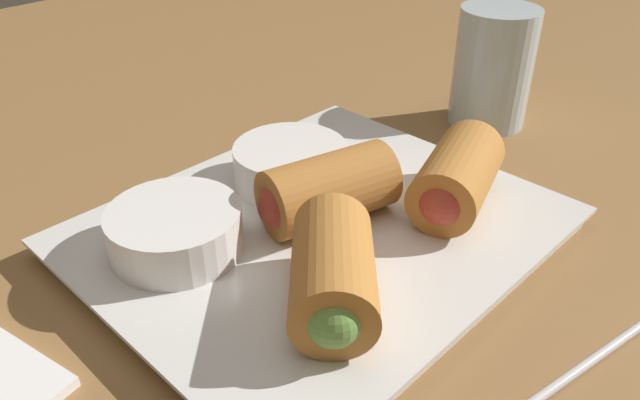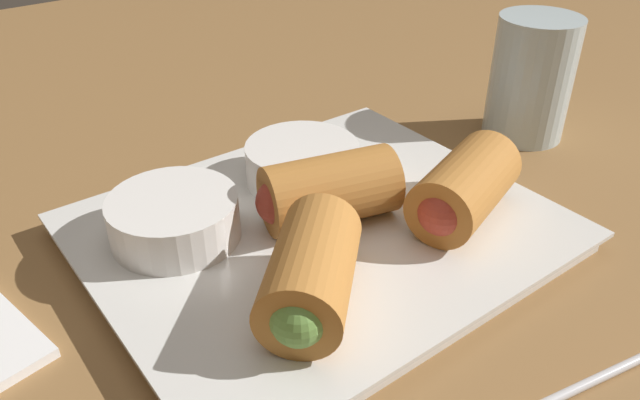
# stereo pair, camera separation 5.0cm
# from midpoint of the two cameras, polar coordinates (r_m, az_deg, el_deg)

# --- Properties ---
(table_surface) EXTENTS (1.80, 1.40, 0.02)m
(table_surface) POSITION_cam_midpoint_polar(r_m,az_deg,el_deg) (0.43, -1.90, -3.34)
(table_surface) COLOR olive
(table_surface) RESTS_ON ground
(serving_plate) EXTENTS (0.29, 0.24, 0.01)m
(serving_plate) POSITION_cam_midpoint_polar(r_m,az_deg,el_deg) (0.41, -3.52, -3.16)
(serving_plate) COLOR silver
(serving_plate) RESTS_ON table_surface
(roll_front_left) EXTENTS (0.09, 0.09, 0.05)m
(roll_front_left) POSITION_cam_midpoint_polar(r_m,az_deg,el_deg) (0.32, -3.23, -7.22)
(roll_front_left) COLOR #B77533
(roll_front_left) RESTS_ON serving_plate
(roll_front_right) EXTENTS (0.10, 0.07, 0.05)m
(roll_front_right) POSITION_cam_midpoint_polar(r_m,az_deg,el_deg) (0.41, 8.92, 1.78)
(roll_front_right) COLOR #B77533
(roll_front_right) RESTS_ON serving_plate
(roll_back_left) EXTENTS (0.10, 0.06, 0.05)m
(roll_back_left) POSITION_cam_midpoint_polar(r_m,az_deg,el_deg) (0.39, -3.39, 0.71)
(roll_back_left) COLOR #B77533
(roll_back_left) RESTS_ON serving_plate
(dipping_bowl_near) EXTENTS (0.08, 0.08, 0.03)m
(dipping_bowl_near) POSITION_cam_midpoint_polar(r_m,az_deg,el_deg) (0.44, -6.01, 3.23)
(dipping_bowl_near) COLOR white
(dipping_bowl_near) RESTS_ON serving_plate
(dipping_bowl_far) EXTENTS (0.08, 0.08, 0.03)m
(dipping_bowl_far) POSITION_cam_midpoint_polar(r_m,az_deg,el_deg) (0.39, -16.78, -2.69)
(dipping_bowl_far) COLOR white
(dipping_bowl_far) RESTS_ON serving_plate
(drinking_glass) EXTENTS (0.07, 0.07, 0.10)m
(drinking_glass) POSITION_cam_midpoint_polar(r_m,az_deg,el_deg) (0.56, 13.07, 11.64)
(drinking_glass) COLOR silver
(drinking_glass) RESTS_ON table_surface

